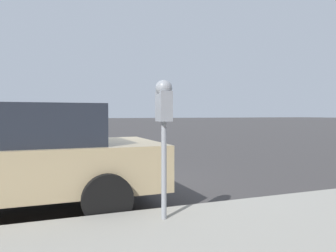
{
  "coord_description": "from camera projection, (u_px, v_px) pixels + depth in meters",
  "views": [
    {
      "loc": [
        -6.09,
        0.54,
        1.37
      ],
      "look_at": [
        -2.42,
        -0.88,
        1.23
      ],
      "focal_mm": 35.0,
      "sensor_mm": 36.0,
      "label": 1
    }
  ],
  "objects": [
    {
      "name": "ground_plane",
      "position": [
        74.0,
        190.0,
        5.92
      ],
      "size": [
        220.0,
        220.0,
        0.0
      ],
      "primitive_type": "plane",
      "color": "#3D3A3A"
    },
    {
      "name": "parking_meter",
      "position": [
        164.0,
        113.0,
        3.69
      ],
      "size": [
        0.21,
        0.19,
        1.58
      ],
      "color": "gray",
      "rests_on": "sidewalk"
    }
  ]
}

